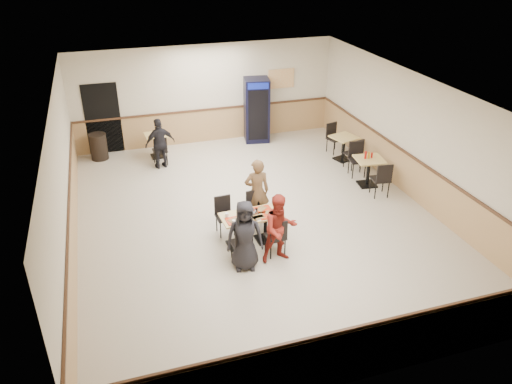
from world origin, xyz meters
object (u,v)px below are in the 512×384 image
object	(u,v)px
main_table	(251,224)
lone_diner	(160,144)
side_table_far	(344,144)
diner_man_opposite	(257,192)
trash_bin	(99,147)
back_table	(157,142)
diner_woman_right	(280,229)
diner_woman_left	(245,236)
pepsi_cooler	(257,110)
side_table_near	(369,168)

from	to	relation	value
main_table	lone_diner	size ratio (longest dim) A/B	0.91
lone_diner	side_table_far	bearing A→B (deg)	156.53
diner_man_opposite	trash_bin	size ratio (longest dim) A/B	2.02
side_table_far	back_table	distance (m)	5.40
side_table_far	diner_woman_right	bearing A→B (deg)	-130.04
diner_woman_left	side_table_far	size ratio (longest dim) A/B	1.78
diner_woman_right	side_table_far	world-z (taller)	diner_woman_right
diner_woman_left	lone_diner	xyz separation A→B (m)	(-0.90, 5.20, -0.01)
lone_diner	side_table_far	world-z (taller)	lone_diner
main_table	diner_woman_left	xyz separation A→B (m)	(-0.37, -0.79, 0.27)
diner_woman_right	pepsi_cooler	xyz separation A→B (m)	(1.54, 6.35, 0.25)
diner_woman_right	pepsi_cooler	distance (m)	6.54
side_table_far	back_table	xyz separation A→B (m)	(-5.08, 1.84, -0.01)
side_table_far	back_table	size ratio (longest dim) A/B	1.18
side_table_near	pepsi_cooler	xyz separation A→B (m)	(-1.79, 3.90, 0.49)
diner_woman_right	back_table	size ratio (longest dim) A/B	2.12
pepsi_cooler	trash_bin	world-z (taller)	pepsi_cooler
diner_woman_left	trash_bin	distance (m)	6.83
side_table_near	back_table	size ratio (longest dim) A/B	1.13
side_table_near	diner_woman_left	bearing A→B (deg)	-148.60
diner_woman_left	lone_diner	bearing A→B (deg)	110.99
main_table	trash_bin	size ratio (longest dim) A/B	1.70
diner_woman_right	pepsi_cooler	size ratio (longest dim) A/B	0.74
diner_woman_right	side_table_near	size ratio (longest dim) A/B	1.87
pepsi_cooler	diner_woman_right	bearing A→B (deg)	-93.35
back_table	pepsi_cooler	distance (m)	3.23
main_table	diner_woman_right	size ratio (longest dim) A/B	0.89
lone_diner	pepsi_cooler	bearing A→B (deg)	-171.27
diner_man_opposite	trash_bin	world-z (taller)	diner_man_opposite
trash_bin	back_table	bearing A→B (deg)	-12.04
main_table	diner_woman_left	bearing A→B (deg)	-117.90
lone_diner	diner_woman_left	bearing A→B (deg)	88.09
diner_woman_left	pepsi_cooler	xyz separation A→B (m)	(2.27, 6.38, 0.26)
diner_man_opposite	trash_bin	distance (m)	5.79
side_table_far	pepsi_cooler	size ratio (longest dim) A/B	0.42
diner_woman_left	diner_woman_right	size ratio (longest dim) A/B	1.00
back_table	diner_woman_right	bearing A→B (deg)	-74.76
lone_diner	pepsi_cooler	distance (m)	3.39
pepsi_cooler	diner_woman_left	bearing A→B (deg)	-99.28
side_table_near	trash_bin	bearing A→B (deg)	149.66
side_table_near	pepsi_cooler	bearing A→B (deg)	114.64
main_table	diner_man_opposite	distance (m)	0.93
diner_man_opposite	trash_bin	bearing A→B (deg)	-49.22
diner_man_opposite	pepsi_cooler	distance (m)	5.04
diner_woman_left	lone_diner	size ratio (longest dim) A/B	1.02
diner_woman_left	main_table	bearing A→B (deg)	75.87
pepsi_cooler	trash_bin	xyz separation A→B (m)	(-4.80, -0.04, -0.60)
diner_woman_left	back_table	world-z (taller)	diner_woman_left
trash_bin	side_table_near	bearing A→B (deg)	-30.34
diner_woman_right	diner_woman_left	bearing A→B (deg)	-179.15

